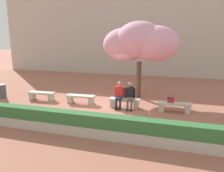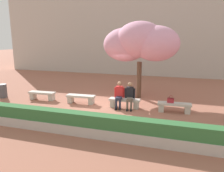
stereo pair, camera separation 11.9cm
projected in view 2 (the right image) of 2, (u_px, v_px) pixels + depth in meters
name	position (u px, v px, depth m)	size (l,w,h in m)	color
ground_plane	(102.00, 105.00, 11.12)	(100.00, 100.00, 0.00)	#9E604C
building_facade	(143.00, 34.00, 21.31)	(28.00, 4.00, 7.62)	#B7B2A8
stone_bench_west_end	(42.00, 95.00, 12.10)	(1.52, 0.50, 0.45)	#BCB7AD
stone_bench_near_west	(81.00, 98.00, 11.40)	(1.52, 0.50, 0.45)	#BCB7AD
stone_bench_center	(124.00, 102.00, 10.71)	(1.52, 0.50, 0.45)	#BCB7AD
stone_bench_near_east	(174.00, 106.00, 10.01)	(1.52, 0.50, 0.45)	#BCB7AD
person_seated_left	(119.00, 94.00, 10.65)	(0.51, 0.71, 1.29)	black
person_seated_right	(130.00, 94.00, 10.49)	(0.50, 0.72, 1.29)	black
handbag	(171.00, 100.00, 9.99)	(0.30, 0.15, 0.34)	#A3232D
cherry_tree_main	(140.00, 43.00, 12.04)	(4.27, 2.93, 4.27)	#513828
planter_hedge_foreground	(69.00, 122.00, 7.82)	(12.38, 0.50, 0.80)	#BCB7AD
trash_bin	(3.00, 91.00, 12.55)	(0.44, 0.44, 0.78)	#4C4C51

